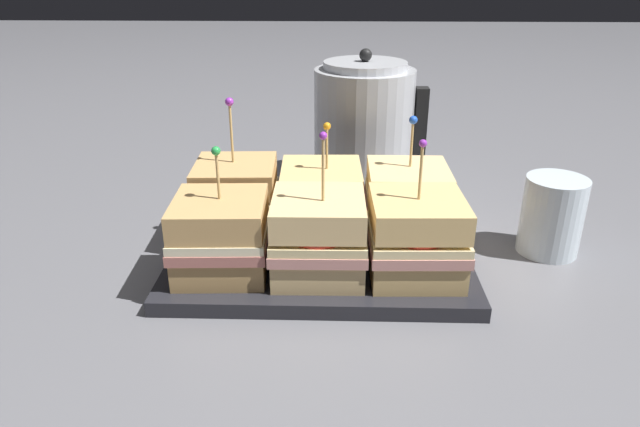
{
  "coord_description": "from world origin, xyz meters",
  "views": [
    {
      "loc": [
        0.02,
        -0.63,
        0.35
      ],
      "look_at": [
        0.0,
        0.0,
        0.07
      ],
      "focal_mm": 32.0,
      "sensor_mm": 36.0,
      "label": 1
    }
  ],
  "objects_px": {
    "sandwich_back_left": "(237,197)",
    "sandwich_front_right": "(416,237)",
    "kettle_steel": "(364,125)",
    "sandwich_front_center": "(319,236)",
    "drinking_glass": "(552,216)",
    "sandwich_back_right": "(407,200)",
    "sandwich_back_center": "(320,199)",
    "sandwich_front_left": "(221,236)",
    "serving_platter": "(320,255)"
  },
  "relations": [
    {
      "from": "sandwich_back_left",
      "to": "serving_platter",
      "type": "bearing_deg",
      "value": -25.9
    },
    {
      "from": "sandwich_back_left",
      "to": "kettle_steel",
      "type": "distance_m",
      "value": 0.29
    },
    {
      "from": "sandwich_back_left",
      "to": "sandwich_back_center",
      "type": "xyz_separation_m",
      "value": [
        0.11,
        0.0,
        -0.0
      ]
    },
    {
      "from": "serving_platter",
      "to": "sandwich_back_left",
      "type": "height_order",
      "value": "sandwich_back_left"
    },
    {
      "from": "sandwich_front_right",
      "to": "serving_platter",
      "type": "bearing_deg",
      "value": 152.95
    },
    {
      "from": "kettle_steel",
      "to": "drinking_glass",
      "type": "xyz_separation_m",
      "value": [
        0.23,
        -0.25,
        -0.05
      ]
    },
    {
      "from": "sandwich_front_right",
      "to": "kettle_steel",
      "type": "xyz_separation_m",
      "value": [
        -0.05,
        0.34,
        0.04
      ]
    },
    {
      "from": "sandwich_back_center",
      "to": "drinking_glass",
      "type": "relative_size",
      "value": 1.48
    },
    {
      "from": "serving_platter",
      "to": "sandwich_back_right",
      "type": "bearing_deg",
      "value": 26.72
    },
    {
      "from": "sandwich_back_right",
      "to": "sandwich_back_left",
      "type": "bearing_deg",
      "value": -179.39
    },
    {
      "from": "sandwich_back_left",
      "to": "kettle_steel",
      "type": "height_order",
      "value": "kettle_steel"
    },
    {
      "from": "sandwich_front_center",
      "to": "drinking_glass",
      "type": "height_order",
      "value": "sandwich_front_center"
    },
    {
      "from": "sandwich_front_right",
      "to": "sandwich_back_left",
      "type": "distance_m",
      "value": 0.25
    },
    {
      "from": "serving_platter",
      "to": "sandwich_back_right",
      "type": "height_order",
      "value": "sandwich_back_right"
    },
    {
      "from": "kettle_steel",
      "to": "drinking_glass",
      "type": "height_order",
      "value": "kettle_steel"
    },
    {
      "from": "sandwich_front_left",
      "to": "serving_platter",
      "type": "bearing_deg",
      "value": 26.66
    },
    {
      "from": "sandwich_front_right",
      "to": "drinking_glass",
      "type": "height_order",
      "value": "sandwich_front_right"
    },
    {
      "from": "sandwich_front_left",
      "to": "sandwich_back_left",
      "type": "bearing_deg",
      "value": 90.2
    },
    {
      "from": "sandwich_front_right",
      "to": "drinking_glass",
      "type": "distance_m",
      "value": 0.21
    },
    {
      "from": "sandwich_front_left",
      "to": "kettle_steel",
      "type": "xyz_separation_m",
      "value": [
        0.17,
        0.34,
        0.04
      ]
    },
    {
      "from": "sandwich_back_left",
      "to": "sandwich_back_right",
      "type": "height_order",
      "value": "sandwich_back_left"
    },
    {
      "from": "sandwich_front_center",
      "to": "sandwich_front_right",
      "type": "bearing_deg",
      "value": 0.65
    },
    {
      "from": "serving_platter",
      "to": "sandwich_back_center",
      "type": "xyz_separation_m",
      "value": [
        -0.0,
        0.05,
        0.05
      ]
    },
    {
      "from": "sandwich_front_right",
      "to": "sandwich_back_right",
      "type": "bearing_deg",
      "value": 88.91
    },
    {
      "from": "sandwich_back_left",
      "to": "kettle_steel",
      "type": "relative_size",
      "value": 0.79
    },
    {
      "from": "sandwich_back_center",
      "to": "kettle_steel",
      "type": "distance_m",
      "value": 0.24
    },
    {
      "from": "sandwich_front_left",
      "to": "kettle_steel",
      "type": "bearing_deg",
      "value": 62.95
    },
    {
      "from": "sandwich_front_left",
      "to": "sandwich_back_center",
      "type": "height_order",
      "value": "same"
    },
    {
      "from": "sandwich_back_left",
      "to": "sandwich_back_right",
      "type": "relative_size",
      "value": 1.14
    },
    {
      "from": "sandwich_front_center",
      "to": "sandwich_front_right",
      "type": "relative_size",
      "value": 1.06
    },
    {
      "from": "sandwich_front_center",
      "to": "sandwich_front_left",
      "type": "bearing_deg",
      "value": 179.14
    },
    {
      "from": "sandwich_front_center",
      "to": "sandwich_back_center",
      "type": "relative_size",
      "value": 1.14
    },
    {
      "from": "sandwich_front_left",
      "to": "sandwich_back_left",
      "type": "height_order",
      "value": "sandwich_back_left"
    },
    {
      "from": "sandwich_front_center",
      "to": "sandwich_back_center",
      "type": "height_order",
      "value": "sandwich_front_center"
    },
    {
      "from": "serving_platter",
      "to": "kettle_steel",
      "type": "relative_size",
      "value": 1.64
    },
    {
      "from": "serving_platter",
      "to": "drinking_glass",
      "type": "distance_m",
      "value": 0.3
    },
    {
      "from": "drinking_glass",
      "to": "sandwich_back_right",
      "type": "bearing_deg",
      "value": 174.36
    },
    {
      "from": "sandwich_back_left",
      "to": "sandwich_back_center",
      "type": "bearing_deg",
      "value": 0.57
    },
    {
      "from": "sandwich_front_center",
      "to": "sandwich_back_center",
      "type": "bearing_deg",
      "value": 91.32
    },
    {
      "from": "sandwich_front_center",
      "to": "sandwich_back_right",
      "type": "bearing_deg",
      "value": 45.72
    },
    {
      "from": "sandwich_back_right",
      "to": "drinking_glass",
      "type": "distance_m",
      "value": 0.18
    },
    {
      "from": "sandwich_front_right",
      "to": "sandwich_back_left",
      "type": "relative_size",
      "value": 0.91
    },
    {
      "from": "sandwich_front_left",
      "to": "sandwich_front_right",
      "type": "height_order",
      "value": "sandwich_front_right"
    },
    {
      "from": "sandwich_front_right",
      "to": "sandwich_back_left",
      "type": "height_order",
      "value": "sandwich_back_left"
    },
    {
      "from": "sandwich_front_left",
      "to": "sandwich_back_right",
      "type": "bearing_deg",
      "value": 26.69
    },
    {
      "from": "serving_platter",
      "to": "drinking_glass",
      "type": "height_order",
      "value": "drinking_glass"
    },
    {
      "from": "sandwich_back_left",
      "to": "kettle_steel",
      "type": "xyz_separation_m",
      "value": [
        0.18,
        0.23,
        0.03
      ]
    },
    {
      "from": "sandwich_back_left",
      "to": "sandwich_front_right",
      "type": "bearing_deg",
      "value": -26.48
    },
    {
      "from": "sandwich_back_center",
      "to": "sandwich_front_right",
      "type": "bearing_deg",
      "value": -44.97
    },
    {
      "from": "sandwich_back_right",
      "to": "kettle_steel",
      "type": "xyz_separation_m",
      "value": [
        -0.05,
        0.23,
        0.04
      ]
    }
  ]
}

